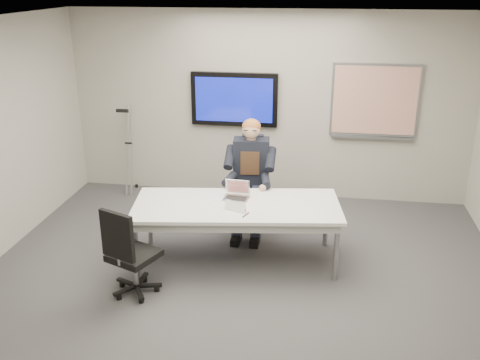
# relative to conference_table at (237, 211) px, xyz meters

# --- Properties ---
(floor) EXTENTS (6.00, 6.00, 0.02)m
(floor) POSITION_rel_conference_table_xyz_m (0.12, -0.81, -0.65)
(floor) COLOR #3A3B3D
(floor) RESTS_ON ground
(ceiling) EXTENTS (6.00, 6.00, 0.02)m
(ceiling) POSITION_rel_conference_table_xyz_m (0.12, -0.81, 2.15)
(ceiling) COLOR silver
(ceiling) RESTS_ON wall_back
(wall_back) EXTENTS (6.00, 0.02, 2.80)m
(wall_back) POSITION_rel_conference_table_xyz_m (0.12, 2.19, 0.75)
(wall_back) COLOR #A4A094
(wall_back) RESTS_ON ground
(conference_table) EXTENTS (2.51, 1.32, 0.74)m
(conference_table) POSITION_rel_conference_table_xyz_m (0.00, 0.00, 0.00)
(conference_table) COLOR white
(conference_table) RESTS_ON ground
(tv_display) EXTENTS (1.30, 0.09, 0.80)m
(tv_display) POSITION_rel_conference_table_xyz_m (-0.38, 2.13, 0.85)
(tv_display) COLOR black
(tv_display) RESTS_ON wall_back
(whiteboard) EXTENTS (1.25, 0.08, 1.10)m
(whiteboard) POSITION_rel_conference_table_xyz_m (1.67, 2.16, 0.88)
(whiteboard) COLOR gray
(whiteboard) RESTS_ON wall_back
(office_chair_far) EXTENTS (0.63, 0.63, 1.05)m
(office_chair_far) POSITION_rel_conference_table_xyz_m (0.02, 1.05, -0.33)
(office_chair_far) COLOR black
(office_chair_far) RESTS_ON ground
(office_chair_near) EXTENTS (0.64, 0.64, 1.03)m
(office_chair_near) POSITION_rel_conference_table_xyz_m (-0.98, -0.90, -0.33)
(office_chair_near) COLOR black
(office_chair_near) RESTS_ON ground
(seated_person) EXTENTS (0.49, 0.84, 1.52)m
(seated_person) POSITION_rel_conference_table_xyz_m (0.04, 0.78, -0.04)
(seated_person) COLOR #1F2234
(seated_person) RESTS_ON office_chair_far
(crutch) EXTENTS (0.40, 0.82, 1.49)m
(crutch) POSITION_rel_conference_table_xyz_m (-2.00, 1.93, 0.06)
(crutch) COLOR #A6AAAE
(crutch) RESTS_ON ground
(laptop) EXTENTS (0.31, 0.30, 0.21)m
(laptop) POSITION_rel_conference_table_xyz_m (-0.03, 0.20, 0.14)
(laptop) COLOR #B6B7B9
(laptop) RESTS_ON conference_table
(name_tent) EXTENTS (0.27, 0.17, 0.11)m
(name_tent) POSITION_rel_conference_table_xyz_m (0.01, -0.17, 0.14)
(name_tent) COLOR white
(name_tent) RESTS_ON conference_table
(pen) EXTENTS (0.07, 0.14, 0.01)m
(pen) POSITION_rel_conference_table_xyz_m (0.15, -0.29, 0.09)
(pen) COLOR black
(pen) RESTS_ON conference_table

